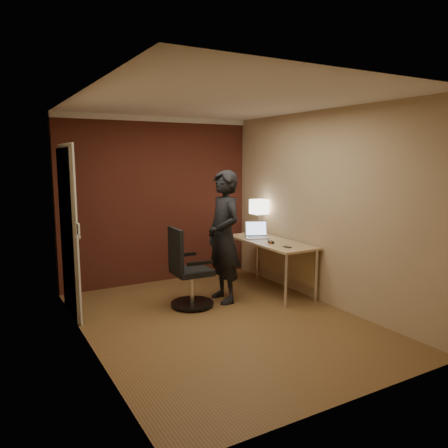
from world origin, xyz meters
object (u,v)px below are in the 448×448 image
Objects in this scene: desk at (274,249)px; phone at (287,247)px; person at (224,237)px; laptop at (257,233)px; desk_lamp at (259,207)px; office_chair at (187,273)px; mouse at (271,242)px.

desk is 13.04× the size of phone.
laptop is at bearing 118.08° from person.
desk is 0.91m from person.
desk_lamp is 1.74m from office_chair.
office_chair is 0.58× the size of person.
desk_lamp reaches higher than mouse.
phone is at bearing -19.34° from office_chair.
person is (-0.86, -0.06, 0.27)m from desk.
person reaches higher than mouse.
desk_lamp is 0.44m from laptop.
phone is 0.11× the size of office_chair.
desk_lamp is 1.13m from phone.
desk is at bearing 58.26° from mouse.
desk is 15.00× the size of mouse.
desk_lamp is 0.53× the size of office_chair.
mouse is 0.10× the size of office_chair.
person is (-0.95, -0.59, -0.28)m from desk_lamp.
mouse is at bearing -4.69° from office_chair.
phone is 1.35m from office_chair.
office_chair reaches higher than laptop.
mouse is at bearing -100.02° from laptop.
desk_lamp is (0.09, 0.53, 0.55)m from desk.
mouse is at bearing 86.60° from phone.
phone is (0.02, -0.34, -0.01)m from mouse.
desk_lamp is 1.15m from person.
desk is 1.49× the size of office_chair.
laptop is 0.23× the size of person.
desk is 1.41m from office_chair.
laptop is 0.40× the size of office_chair.
phone is (-0.07, -0.82, -0.06)m from laptop.
desk is at bearing 2.22° from office_chair.
office_chair is at bearing -163.81° from laptop.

